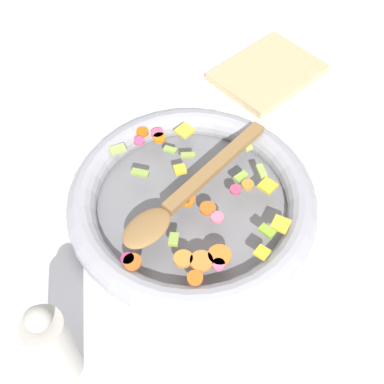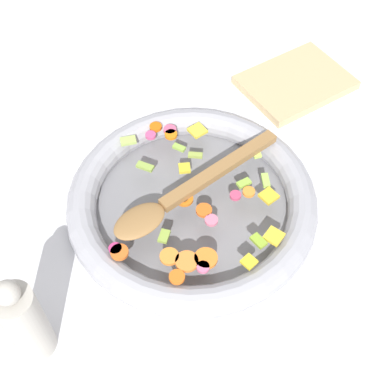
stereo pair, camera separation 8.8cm
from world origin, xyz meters
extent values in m
plane|color=silver|center=(0.00, 0.00, 0.00)|extent=(4.00, 4.00, 0.00)
cylinder|color=slate|center=(0.00, 0.00, 0.01)|extent=(0.37, 0.37, 0.01)
torus|color=#9E9EA5|center=(0.00, 0.00, 0.03)|extent=(0.42, 0.42, 0.05)
cylinder|color=orange|center=(0.04, 0.13, 0.05)|extent=(0.03, 0.03, 0.01)
cylinder|color=orange|center=(-0.10, -0.12, 0.05)|extent=(0.03, 0.03, 0.01)
cylinder|color=orange|center=(0.08, -0.05, 0.05)|extent=(0.03, 0.03, 0.01)
cylinder|color=orange|center=(-0.01, -0.04, 0.05)|extent=(0.03, 0.03, 0.01)
cylinder|color=orange|center=(0.02, 0.16, 0.05)|extent=(0.03, 0.03, 0.01)
cylinder|color=orange|center=(-0.02, -0.01, 0.05)|extent=(0.04, 0.04, 0.01)
cylinder|color=orange|center=(-0.02, 0.00, 0.05)|extent=(0.04, 0.04, 0.01)
cylinder|color=orange|center=(-0.10, -0.09, 0.05)|extent=(0.04, 0.04, 0.01)
cylinder|color=orange|center=(-0.08, -0.11, 0.05)|extent=(0.04, 0.04, 0.01)
cylinder|color=orange|center=(-0.16, -0.04, 0.05)|extent=(0.03, 0.03, 0.01)
cylinder|color=orange|center=(-0.05, -0.12, 0.05)|extent=(0.05, 0.05, 0.01)
cube|color=#96AD47|center=(0.05, 0.06, 0.05)|extent=(0.03, 0.02, 0.01)
cube|color=#94BD48|center=(0.03, 0.09, 0.05)|extent=(0.02, 0.02, 0.01)
cube|color=#B8DA5A|center=(0.14, 0.01, 0.05)|extent=(0.02, 0.03, 0.01)
cube|color=#8DAC42|center=(-0.08, -0.05, 0.05)|extent=(0.03, 0.03, 0.01)
cube|color=#A2CF54|center=(0.12, -0.05, 0.05)|extent=(0.02, 0.03, 0.01)
cube|color=#8FAE48|center=(-0.04, 0.09, 0.05)|extent=(0.03, 0.03, 0.01)
cube|color=#8DB331|center=(0.03, -0.14, 0.05)|extent=(0.02, 0.03, 0.01)
cube|color=#AAC460|center=(-0.04, 0.16, 0.05)|extent=(0.03, 0.03, 0.01)
cube|color=#92C342|center=(0.08, -0.03, 0.05)|extent=(0.02, 0.01, 0.01)
cylinder|color=#D64C82|center=(0.01, 0.15, 0.05)|extent=(0.03, 0.03, 0.01)
cylinder|color=#C83271|center=(-0.16, -0.03, 0.05)|extent=(0.03, 0.03, 0.01)
cylinder|color=#E1567C|center=(0.04, 0.14, 0.05)|extent=(0.03, 0.03, 0.01)
cylinder|color=pink|center=(-0.01, 0.00, 0.05)|extent=(0.04, 0.04, 0.01)
cylinder|color=pink|center=(-0.01, -0.07, 0.05)|extent=(0.03, 0.03, 0.01)
cylinder|color=#DD6990|center=(-0.06, -0.13, 0.05)|extent=(0.02, 0.02, 0.01)
cylinder|color=#C54467|center=(0.06, -0.05, 0.05)|extent=(0.03, 0.03, 0.01)
cube|color=yellow|center=(0.08, 0.11, 0.05)|extent=(0.03, 0.03, 0.01)
cube|color=yellow|center=(0.06, -0.14, 0.05)|extent=(0.03, 0.03, 0.01)
cube|color=yellow|center=(0.10, -0.08, 0.05)|extent=(0.03, 0.03, 0.01)
cube|color=yellow|center=(0.00, -0.16, 0.05)|extent=(0.02, 0.02, 0.01)
cube|color=gold|center=(0.02, 0.05, 0.05)|extent=(0.03, 0.03, 0.01)
cube|color=olive|center=(0.06, 0.01, 0.06)|extent=(0.24, 0.05, 0.01)
ellipsoid|color=olive|center=(-0.11, -0.01, 0.06)|extent=(0.10, 0.07, 0.01)
cylinder|color=#B2ADA3|center=(-0.32, -0.08, 0.07)|extent=(0.05, 0.05, 0.15)
sphere|color=#B2ADA3|center=(-0.32, -0.08, 0.17)|extent=(0.03, 0.03, 0.03)
cube|color=tan|center=(0.35, 0.15, 0.01)|extent=(0.21, 0.16, 0.02)
camera|label=1|loc=(-0.36, -0.40, 0.76)|focal=50.00mm
camera|label=2|loc=(-0.29, -0.45, 0.76)|focal=50.00mm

